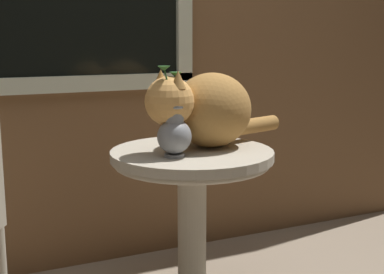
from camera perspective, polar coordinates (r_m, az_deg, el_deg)
name	(u,v)px	position (r m, az deg, el deg)	size (l,w,h in m)	color
wicker_side_table	(192,199)	(2.06, 0.00, -6.57)	(0.61, 0.61, 0.63)	#B2A893
cat	(206,109)	(2.03, 1.50, 3.00)	(0.64, 0.36, 0.30)	#AD7A3D
pewter_vase_with_ivy	(174,131)	(1.88, -1.90, 0.64)	(0.12, 0.13, 0.32)	gray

